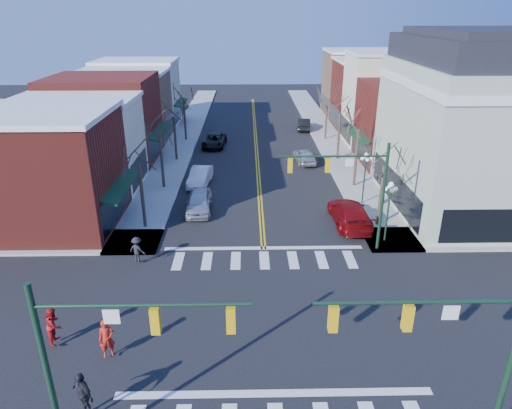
{
  "coord_description": "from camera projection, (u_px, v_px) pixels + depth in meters",
  "views": [
    {
      "loc": [
        -1.01,
        -18.7,
        14.45
      ],
      "look_at": [
        -0.48,
        8.57,
        2.8
      ],
      "focal_mm": 32.0,
      "sensor_mm": 36.0,
      "label": 1
    }
  ],
  "objects": [
    {
      "name": "car_left_near",
      "position": [
        199.0,
        202.0,
        35.26
      ],
      "size": [
        2.0,
        4.75,
        1.6
      ],
      "primitive_type": "imported",
      "rotation": [
        0.0,
        0.0,
        0.02
      ],
      "color": "#BCBCC1",
      "rests_on": "ground"
    },
    {
      "name": "tree_left_d",
      "position": [
        185.0,
        120.0,
        53.96
      ],
      "size": [
        0.24,
        0.24,
        4.9
      ],
      "primitive_type": "cylinder",
      "color": "#382B21",
      "rests_on": "ground"
    },
    {
      "name": "car_right_far",
      "position": [
        304.0,
        124.0,
        59.55
      ],
      "size": [
        2.03,
        4.69,
        1.5
      ],
      "primitive_type": "imported",
      "rotation": [
        0.0,
        0.0,
        3.04
      ],
      "color": "black",
      "rests_on": "ground"
    },
    {
      "name": "tree_right_d",
      "position": [
        326.0,
        119.0,
        54.24
      ],
      "size": [
        0.24,
        0.24,
        4.97
      ],
      "primitive_type": "cylinder",
      "color": "#382B21",
      "rests_on": "ground"
    },
    {
      "name": "bldg_right_brick_b",
      "position": [
        374.0,
        95.0,
        59.19
      ],
      "size": [
        10.0,
        8.0,
        8.5
      ],
      "primitive_type": "cube",
      "color": "maroon",
      "rests_on": "ground"
    },
    {
      "name": "sidewalk_right",
      "position": [
        355.0,
        182.0,
        41.4
      ],
      "size": [
        3.5,
        70.0,
        0.15
      ],
      "primitive_type": "cube",
      "color": "#9E9B93",
      "rests_on": "ground"
    },
    {
      "name": "car_right_mid",
      "position": [
        304.0,
        156.0,
        46.55
      ],
      "size": [
        2.26,
        4.5,
        1.47
      ],
      "primitive_type": "imported",
      "rotation": [
        0.0,
        0.0,
        3.27
      ],
      "color": "silver",
      "rests_on": "ground"
    },
    {
      "name": "bldg_left_stucco_b",
      "position": [
        139.0,
        94.0,
        61.0
      ],
      "size": [
        10.0,
        8.0,
        8.2
      ],
      "primitive_type": "cube",
      "color": "beige",
      "rests_on": "ground"
    },
    {
      "name": "pedestrian_dark_b",
      "position": [
        137.0,
        250.0,
        27.85
      ],
      "size": [
        1.22,
        0.97,
        1.65
      ],
      "primitive_type": "imported",
      "rotation": [
        0.0,
        0.0,
        2.76
      ],
      "color": "black",
      "rests_on": "sidewalk_left"
    },
    {
      "name": "tree_right_a",
      "position": [
        381.0,
        196.0,
        32.24
      ],
      "size": [
        0.24,
        0.24,
        4.62
      ],
      "primitive_type": "cylinder",
      "color": "#382B21",
      "rests_on": "ground"
    },
    {
      "name": "pedestrian_red_a",
      "position": [
        107.0,
        339.0,
        20.14
      ],
      "size": [
        0.78,
        0.63,
        1.87
      ],
      "primitive_type": "imported",
      "rotation": [
        0.0,
        0.0,
        0.31
      ],
      "color": "red",
      "rests_on": "sidewalk_left"
    },
    {
      "name": "lamppost_midblock",
      "position": [
        365.0,
        170.0,
        35.66
      ],
      "size": [
        0.36,
        0.36,
        4.33
      ],
      "color": "#14331E",
      "rests_on": "ground"
    },
    {
      "name": "tree_left_b",
      "position": [
        162.0,
        161.0,
        39.22
      ],
      "size": [
        0.24,
        0.24,
        5.04
      ],
      "primitive_type": "cylinder",
      "color": "#382B21",
      "rests_on": "ground"
    },
    {
      "name": "ground",
      "position": [
        269.0,
        323.0,
        22.89
      ],
      "size": [
        160.0,
        160.0,
        0.0
      ],
      "primitive_type": "plane",
      "color": "black",
      "rests_on": "ground"
    },
    {
      "name": "tree_left_a",
      "position": [
        142.0,
        197.0,
        31.92
      ],
      "size": [
        0.24,
        0.24,
        4.76
      ],
      "primitive_type": "cylinder",
      "color": "#382B21",
      "rests_on": "ground"
    },
    {
      "name": "victorian_corner",
      "position": [
        482.0,
        124.0,
        33.9
      ],
      "size": [
        12.25,
        14.25,
        13.3
      ],
      "color": "#A8B79F",
      "rests_on": "ground"
    },
    {
      "name": "bldg_left_tan",
      "position": [
        125.0,
        107.0,
        53.95
      ],
      "size": [
        10.0,
        7.5,
        7.8
      ],
      "primitive_type": "cube",
      "color": "#89684B",
      "rests_on": "ground"
    },
    {
      "name": "bldg_right_tan",
      "position": [
        360.0,
        84.0,
        66.45
      ],
      "size": [
        10.0,
        8.0,
        9.0
      ],
      "primitive_type": "cube",
      "color": "#89684B",
      "rests_on": "ground"
    },
    {
      "name": "traffic_mast_near_left",
      "position": [
        103.0,
        351.0,
        14.13
      ],
      "size": [
        6.6,
        0.28,
        7.2
      ],
      "color": "#14331E",
      "rests_on": "ground"
    },
    {
      "name": "lamppost_corner",
      "position": [
        389.0,
        202.0,
        29.68
      ],
      "size": [
        0.36,
        0.36,
        4.33
      ],
      "color": "#14331E",
      "rests_on": "ground"
    },
    {
      "name": "tree_right_c",
      "position": [
        339.0,
        137.0,
        46.91
      ],
      "size": [
        0.24,
        0.24,
        4.83
      ],
      "primitive_type": "cylinder",
      "color": "#382B21",
      "rests_on": "ground"
    },
    {
      "name": "car_left_mid",
      "position": [
        200.0,
        176.0,
        40.75
      ],
      "size": [
        2.1,
        4.74,
        1.51
      ],
      "primitive_type": "imported",
      "rotation": [
        0.0,
        0.0,
        -0.11
      ],
      "color": "silver",
      "rests_on": "ground"
    },
    {
      "name": "car_right_near",
      "position": [
        350.0,
        213.0,
        33.13
      ],
      "size": [
        2.55,
        5.98,
        1.72
      ],
      "primitive_type": "imported",
      "rotation": [
        0.0,
        0.0,
        3.16
      ],
      "color": "maroon",
      "rests_on": "ground"
    },
    {
      "name": "car_left_far",
      "position": [
        214.0,
        141.0,
        52.11
      ],
      "size": [
        2.79,
        5.29,
        1.42
      ],
      "primitive_type": "imported",
      "rotation": [
        0.0,
        0.0,
        -0.09
      ],
      "color": "black",
      "rests_on": "ground"
    },
    {
      "name": "bldg_right_brick_a",
      "position": [
        413.0,
        124.0,
        45.27
      ],
      "size": [
        10.0,
        8.5,
        8.0
      ],
      "primitive_type": "cube",
      "color": "maroon",
      "rests_on": "ground"
    },
    {
      "name": "traffic_mast_near_right",
      "position": [
        457.0,
        346.0,
        14.33
      ],
      "size": [
        6.6,
        0.28,
        7.2
      ],
      "color": "#14331E",
      "rests_on": "ground"
    },
    {
      "name": "sidewalk_left",
      "position": [
        162.0,
        183.0,
        41.09
      ],
      "size": [
        3.5,
        70.0,
        0.15
      ],
      "primitive_type": "cube",
      "color": "#9E9B93",
      "rests_on": "ground"
    },
    {
      "name": "bldg_left_brick_a",
      "position": [
        41.0,
        173.0,
        31.84
      ],
      "size": [
        10.0,
        8.5,
        8.0
      ],
      "primitive_type": "cube",
      "color": "maroon",
      "rests_on": "ground"
    },
    {
      "name": "bldg_right_stucco",
      "position": [
        392.0,
        100.0,
        52.0
      ],
      "size": [
        10.0,
        7.0,
        10.0
      ],
      "primitive_type": "cube",
      "color": "beige",
      "rests_on": "ground"
    },
    {
      "name": "bldg_left_brick_b",
      "position": [
        105.0,
        119.0,
        46.23
      ],
      "size": [
        10.0,
        9.0,
        8.5
      ],
      "primitive_type": "cube",
      "color": "maroon",
      "rests_on": "ground"
    },
    {
      "name": "pedestrian_dark_a",
      "position": [
        83.0,
        394.0,
        17.16
      ],
      "size": [
        1.22,
        1.08,
        1.98
      ],
      "primitive_type": "imported",
      "rotation": [
        0.0,
        0.0,
        -0.64
      ],
      "color": "black",
      "rests_on": "sidewalk_left"
    },
    {
      "name": "bldg_left_stucco_a",
      "position": [
        79.0,
        146.0,
        39.07
      ],
      "size": [
        10.0,
        7.0,
        7.5
      ],
      "primitive_type": "cube",
      "color": "beige",
      "rests_on": "ground"
    },
    {
      "name": "tree_right_b",
      "position": [
        356.0,
        159.0,
        39.49
      ],
      "size": [
        0.24,
        0.24,
        5.18
      ],
      "primitive_type": "cylinder",
      "color": "#382B21",
      "rests_on": "ground"
    },
    {
      "name": "tree_left_c",
      "position": [
        175.0,
        139.0,
        46.67
      ],
      "size": [
        0.24,
        0.24,
        4.55
      ],
      "primitive_type": "cylinder",
      "color": "#382B21",
      "rests_on": "ground"
    },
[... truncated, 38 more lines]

